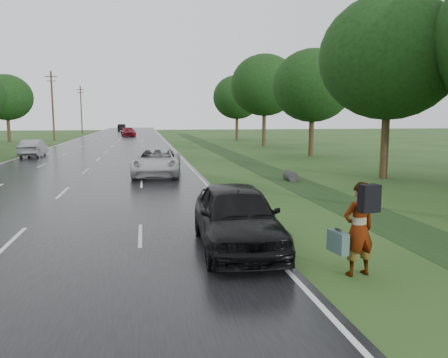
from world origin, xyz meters
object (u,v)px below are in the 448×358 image
Objects in this scene: white_pickup at (157,162)px; silver_sedan at (33,148)px; pedestrian at (358,228)px; dark_sedan at (237,216)px.

white_pickup is 1.28× the size of silver_sedan.
pedestrian is 0.46× the size of silver_sedan.
dark_sedan is 1.10× the size of silver_sedan.
pedestrian reaches higher than dark_sedan.
dark_sedan is at bearing -78.37° from white_pickup.
pedestrian reaches higher than silver_sedan.
silver_sedan is (-10.21, 14.49, -0.06)m from white_pickup.
white_pickup is at bearing 98.20° from dark_sedan.
white_pickup reaches higher than silver_sedan.
white_pickup is 17.73m from silver_sedan.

